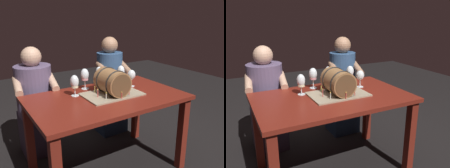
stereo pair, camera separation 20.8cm
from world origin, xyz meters
The scene contains 10 objects.
ground_plane centered at (0.00, 0.00, 0.00)m, with size 8.00×8.00×0.00m, color black.
dining_table centered at (0.00, 0.00, 0.63)m, with size 1.35×0.82×0.75m.
barrel_cake centered at (0.06, 0.01, 0.86)m, with size 0.51×0.34×0.24m.
wine_glass_red centered at (0.30, 0.21, 0.88)m, with size 0.07×0.07×0.20m.
wine_glass_amber centered at (0.11, 0.32, 0.87)m, with size 0.07×0.07×0.19m.
wine_glass_white centered at (-0.23, 0.16, 0.87)m, with size 0.07×0.07×0.19m.
wine_glass_rose centered at (-0.07, 0.29, 0.88)m, with size 0.08×0.08×0.20m.
wine_glass_empty centered at (0.36, 0.12, 0.86)m, with size 0.08×0.08×0.17m.
person_seated_left centered at (-0.45, 0.67, 0.54)m, with size 0.43×0.51×1.14m.
person_seated_right centered at (0.45, 0.67, 0.53)m, with size 0.41×0.50×1.19m.
Camera 2 is at (-0.84, -1.78, 1.45)m, focal length 37.99 mm.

